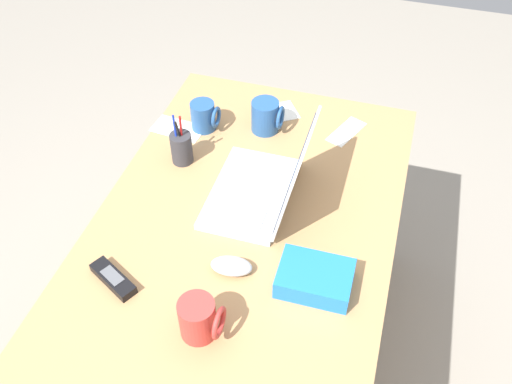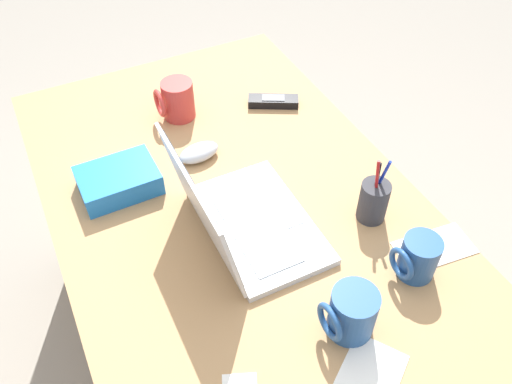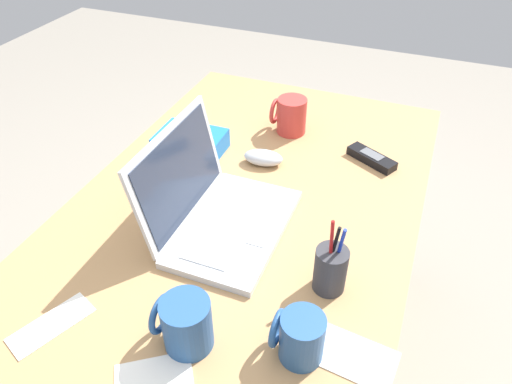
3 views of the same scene
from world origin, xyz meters
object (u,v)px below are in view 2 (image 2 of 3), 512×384
coffee_mug_white (417,258)px  pen_holder (373,201)px  laptop (241,219)px  cordless_phone (273,101)px  coffee_mug_tall (351,313)px  coffee_mug_spare (176,100)px  computer_mouse (199,152)px  snack_bag (119,180)px

coffee_mug_white → pen_holder: (0.17, -0.01, 0.00)m
laptop → pen_holder: laptop is taller
cordless_phone → laptop: bearing=143.9°
coffee_mug_tall → coffee_mug_spare: bearing=4.6°
laptop → coffee_mug_spare: bearing=-2.7°
laptop → coffee_mug_tall: size_ratio=3.21×
laptop → coffee_mug_spare: laptop is taller
coffee_mug_tall → cordless_phone: bearing=-16.2°
coffee_mug_tall → laptop: bearing=15.3°
computer_mouse → coffee_mug_spare: 0.19m
coffee_mug_white → coffee_mug_tall: coffee_mug_tall is taller
coffee_mug_white → snack_bag: coffee_mug_white is taller
snack_bag → pen_holder: bearing=-124.9°
coffee_mug_spare → cordless_phone: coffee_mug_spare is taller
computer_mouse → cordless_phone: 0.30m
coffee_mug_tall → snack_bag: (0.56, 0.28, -0.03)m
coffee_mug_white → pen_holder: bearing=-3.6°
coffee_mug_spare → snack_bag: size_ratio=0.59×
computer_mouse → snack_bag: size_ratio=0.59×
coffee_mug_spare → computer_mouse: bearing=176.7°
coffee_mug_tall → computer_mouse: bearing=7.1°
laptop → cordless_phone: bearing=-36.1°
coffee_mug_spare → snack_bag: 0.30m
laptop → computer_mouse: bearing=-2.3°
computer_mouse → coffee_mug_spare: coffee_mug_spare is taller
coffee_mug_tall → cordless_phone: 0.72m
laptop → coffee_mug_white: (-0.25, -0.28, -0.00)m
computer_mouse → coffee_mug_spare: size_ratio=0.99×
coffee_mug_tall → coffee_mug_spare: (0.77, 0.06, 0.00)m
pen_holder → coffee_mug_spare: bearing=26.0°
computer_mouse → coffee_mug_spare: bearing=-10.6°
coffee_mug_white → coffee_mug_tall: size_ratio=0.91×
coffee_mug_spare → laptop: bearing=177.3°
coffee_mug_tall → cordless_phone: (0.69, -0.20, -0.04)m
laptop → snack_bag: laptop is taller
cordless_phone → pen_holder: size_ratio=0.84×
snack_bag → coffee_mug_tall: bearing=-153.1°
coffee_mug_tall → pen_holder: pen_holder is taller
pen_holder → coffee_mug_tall: bearing=136.9°
laptop → snack_bag: bearing=38.1°
cordless_phone → pen_holder: bearing=-179.6°
snack_bag → laptop: bearing=-141.9°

